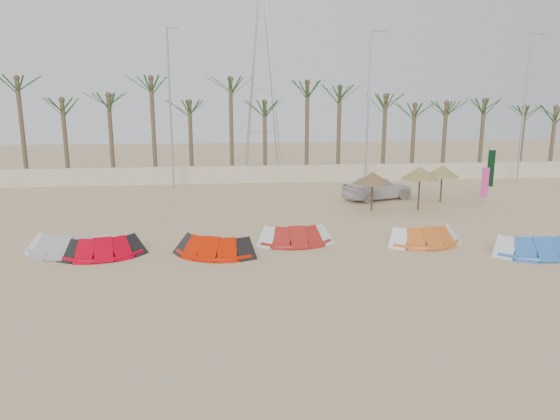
{
  "coord_description": "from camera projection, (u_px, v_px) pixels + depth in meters",
  "views": [
    {
      "loc": [
        -2.5,
        -15.69,
        6.04
      ],
      "look_at": [
        0.0,
        6.0,
        1.3
      ],
      "focal_mm": 32.0,
      "sensor_mm": 36.0,
      "label": 1
    }
  ],
  "objects": [
    {
      "name": "kite_blue",
      "position": [
        533.0,
        244.0,
        20.18
      ],
      "size": [
        3.48,
        1.64,
        0.9
      ],
      "color": "blue",
      "rests_on": "ground"
    },
    {
      "name": "lamp_b",
      "position": [
        171.0,
        106.0,
        34.31
      ],
      "size": [
        1.25,
        0.14,
        11.0
      ],
      "color": "#A5A8AD",
      "rests_on": "ground"
    },
    {
      "name": "flag_pink",
      "position": [
        484.0,
        184.0,
        28.14
      ],
      "size": [
        0.45,
        0.04,
        2.57
      ],
      "color": "#A5A8AD",
      "rests_on": "ground"
    },
    {
      "name": "lamp_c",
      "position": [
        368.0,
        106.0,
        35.88
      ],
      "size": [
        1.25,
        0.14,
        11.0
      ],
      "color": "#A5A8AD",
      "rests_on": "ground"
    },
    {
      "name": "parasol_left",
      "position": [
        373.0,
        178.0,
        27.99
      ],
      "size": [
        2.04,
        2.04,
        2.22
      ],
      "color": "#4C331E",
      "rests_on": "ground"
    },
    {
      "name": "boundary_wall",
      "position": [
        256.0,
        174.0,
        38.01
      ],
      "size": [
        60.0,
        0.3,
        1.3
      ],
      "primitive_type": "cube",
      "color": "beige",
      "rests_on": "ground"
    },
    {
      "name": "palm_line",
      "position": [
        263.0,
        97.0,
        38.31
      ],
      "size": [
        52.0,
        4.0,
        7.7
      ],
      "color": "brown",
      "rests_on": "ground"
    },
    {
      "name": "kite_red_mid",
      "position": [
        214.0,
        244.0,
        20.2
      ],
      "size": [
        3.69,
        2.49,
        0.9
      ],
      "color": "red",
      "rests_on": "ground"
    },
    {
      "name": "kite_grey",
      "position": [
        70.0,
        242.0,
        20.41
      ],
      "size": [
        3.88,
        2.27,
        0.9
      ],
      "color": "#9B9EA3",
      "rests_on": "ground"
    },
    {
      "name": "lamp_d",
      "position": [
        525.0,
        106.0,
        37.23
      ],
      "size": [
        1.25,
        0.14,
        11.0
      ],
      "color": "#A5A8AD",
      "rests_on": "ground"
    },
    {
      "name": "kite_red_left",
      "position": [
        105.0,
        245.0,
        20.01
      ],
      "size": [
        3.42,
        2.13,
        0.9
      ],
      "color": "#C60015",
      "rests_on": "ground"
    },
    {
      "name": "flag_green",
      "position": [
        490.0,
        170.0,
        30.14
      ],
      "size": [
        0.45,
        0.12,
        3.41
      ],
      "color": "#A5A8AD",
      "rests_on": "ground"
    },
    {
      "name": "kite_orange",
      "position": [
        423.0,
        234.0,
        21.68
      ],
      "size": [
        3.41,
        1.89,
        0.9
      ],
      "color": "orange",
      "rests_on": "ground"
    },
    {
      "name": "ground",
      "position": [
        300.0,
        285.0,
        16.79
      ],
      "size": [
        120.0,
        120.0,
        0.0
      ],
      "primitive_type": "plane",
      "color": "#D8B276",
      "rests_on": "ground"
    },
    {
      "name": "parasol_mid",
      "position": [
        420.0,
        173.0,
        28.06
      ],
      "size": [
        2.1,
        2.1,
        2.48
      ],
      "color": "#4C331E",
      "rests_on": "ground"
    },
    {
      "name": "car",
      "position": [
        377.0,
        187.0,
        31.41
      ],
      "size": [
        4.89,
        3.26,
        1.55
      ],
      "primitive_type": "imported",
      "rotation": [
        0.0,
        0.0,
        1.92
      ],
      "color": "silver",
      "rests_on": "ground"
    },
    {
      "name": "parasol_right",
      "position": [
        442.0,
        171.0,
        30.38
      ],
      "size": [
        2.05,
        2.05,
        2.27
      ],
      "color": "#4C331E",
      "rests_on": "ground"
    },
    {
      "name": "kite_red_right",
      "position": [
        295.0,
        233.0,
        21.8
      ],
      "size": [
        3.31,
        1.72,
        0.9
      ],
      "color": "#AE201A",
      "rests_on": "ground"
    },
    {
      "name": "pylon",
      "position": [
        263.0,
        172.0,
        44.09
      ],
      "size": [
        3.0,
        3.0,
        14.0
      ],
      "primitive_type": null,
      "color": "#A5A8AD",
      "rests_on": "ground"
    }
  ]
}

